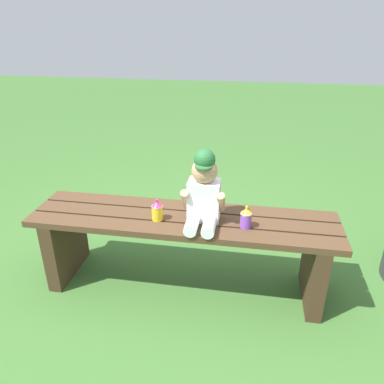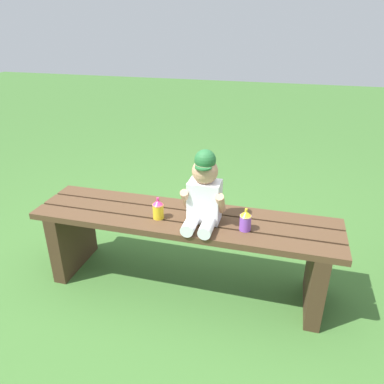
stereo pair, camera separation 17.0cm
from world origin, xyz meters
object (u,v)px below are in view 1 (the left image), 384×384
Objects in this scene: sippy_cup_right at (246,217)px; sippy_cup_left at (157,210)px; child_figure at (204,192)px; park_bench at (183,239)px.

sippy_cup_left is at bearing 180.00° from sippy_cup_right.
sippy_cup_left and sippy_cup_right have the same top height.
child_figure is at bearing 6.23° from sippy_cup_left.
child_figure is at bearing 173.22° from sippy_cup_right.
sippy_cup_right is (0.48, 0.00, 0.00)m from sippy_cup_left.
sippy_cup_right is (0.23, -0.03, -0.12)m from child_figure.
child_figure is 3.26× the size of sippy_cup_right.
park_bench is at bearing 170.79° from sippy_cup_right.
sippy_cup_left is 1.00× the size of sippy_cup_right.
child_figure is (0.12, -0.03, 0.32)m from park_bench.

